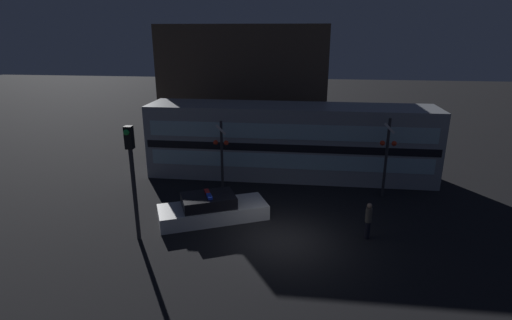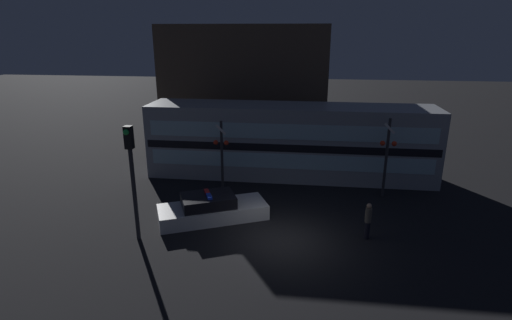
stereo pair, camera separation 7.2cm
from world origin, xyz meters
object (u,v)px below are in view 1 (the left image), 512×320
Objects in this scene: traffic_light_corner at (132,170)px; crossing_signal_near at (387,153)px; pedestrian at (368,221)px; police_car at (212,209)px; train at (290,141)px.

crossing_signal_near is at bearing 28.57° from traffic_light_corner.
pedestrian is 5.16m from crossing_signal_near.
traffic_light_corner reaches higher than police_car.
train is 3.96× the size of crossing_signal_near.
police_car is 4.30m from traffic_light_corner.
crossing_signal_near reaches higher than police_car.
crossing_signal_near is (8.31, 3.73, 1.88)m from police_car.
pedestrian is at bearing -63.81° from train.
train is 8.29m from pedestrian.
train is 10.44m from traffic_light_corner.
train is at bearing 38.59° from police_car.
police_car is at bearing 40.31° from traffic_light_corner.
police_car is 6.94m from pedestrian.
traffic_light_corner is at bearing -124.35° from train.
train is 5.71m from crossing_signal_near.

